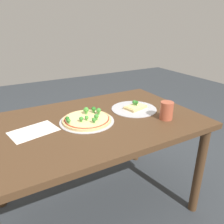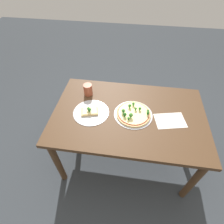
{
  "view_description": "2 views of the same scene",
  "coord_description": "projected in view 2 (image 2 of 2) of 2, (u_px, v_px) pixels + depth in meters",
  "views": [
    {
      "loc": [
        0.51,
        1.14,
        1.29
      ],
      "look_at": [
        -0.15,
        -0.02,
        0.73
      ],
      "focal_mm": 35.0,
      "sensor_mm": 36.0,
      "label": 1
    },
    {
      "loc": [
        0.0,
        -1.05,
        1.86
      ],
      "look_at": [
        -0.15,
        -0.02,
        0.73
      ],
      "focal_mm": 28.0,
      "sensor_mm": 36.0,
      "label": 2
    }
  ],
  "objects": [
    {
      "name": "paper_menu",
      "position": [
        170.0,
        120.0,
        1.49
      ],
      "size": [
        0.28,
        0.22,
        0.0
      ],
      "primitive_type": "cube",
      "rotation": [
        0.0,
        0.0,
        0.22
      ],
      "color": "white",
      "rests_on": "dining_table"
    },
    {
      "name": "drinking_cup",
      "position": [
        88.0,
        90.0,
        1.68
      ],
      "size": [
        0.08,
        0.08,
        0.11
      ],
      "primitive_type": "cylinder",
      "color": "#AD5138",
      "rests_on": "dining_table"
    },
    {
      "name": "dining_table",
      "position": [
        128.0,
        120.0,
        1.61
      ],
      "size": [
        1.35,
        0.85,
        0.71
      ],
      "color": "#4C331E",
      "rests_on": "ground_plane"
    },
    {
      "name": "ground_plane",
      "position": [
        125.0,
        154.0,
        2.07
      ],
      "size": [
        8.0,
        8.0,
        0.0
      ],
      "primitive_type": "plane",
      "color": "#33383D"
    },
    {
      "name": "pizza_tray_whole",
      "position": [
        133.0,
        114.0,
        1.53
      ],
      "size": [
        0.34,
        0.34,
        0.07
      ],
      "color": "#B7B7BC",
      "rests_on": "dining_table"
    },
    {
      "name": "pizza_tray_slice",
      "position": [
        90.0,
        112.0,
        1.55
      ],
      "size": [
        0.32,
        0.32,
        0.06
      ],
      "color": "#B7B7BC",
      "rests_on": "dining_table"
    }
  ]
}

